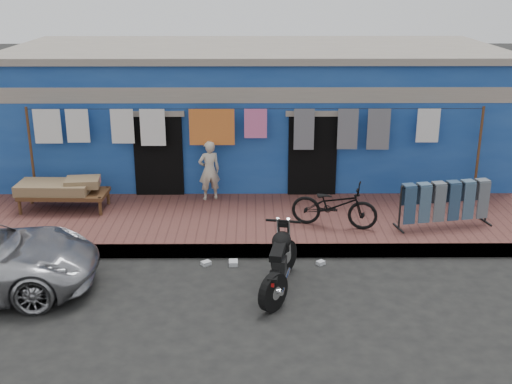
# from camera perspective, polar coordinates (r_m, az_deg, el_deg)

# --- Properties ---
(ground) EXTENTS (80.00, 80.00, 0.00)m
(ground) POSITION_cam_1_polar(r_m,az_deg,el_deg) (10.86, 0.07, -9.21)
(ground) COLOR black
(ground) RESTS_ON ground
(sidewalk) EXTENTS (28.00, 3.00, 0.25)m
(sidewalk) POSITION_cam_1_polar(r_m,az_deg,el_deg) (13.53, -0.03, -2.73)
(sidewalk) COLOR brown
(sidewalk) RESTS_ON ground
(curb) EXTENTS (28.00, 0.10, 0.25)m
(curb) POSITION_cam_1_polar(r_m,az_deg,el_deg) (12.19, 0.01, -5.25)
(curb) COLOR gray
(curb) RESTS_ON ground
(building) EXTENTS (12.20, 5.20, 3.36)m
(building) POSITION_cam_1_polar(r_m,az_deg,el_deg) (16.91, -0.11, 7.23)
(building) COLOR navy
(building) RESTS_ON ground
(clothesline) EXTENTS (10.06, 0.06, 2.10)m
(clothesline) POSITION_cam_1_polar(r_m,az_deg,el_deg) (14.22, -1.98, 5.48)
(clothesline) COLOR brown
(clothesline) RESTS_ON sidewalk
(seated_person) EXTENTS (0.56, 0.46, 1.35)m
(seated_person) POSITION_cam_1_polar(r_m,az_deg,el_deg) (14.38, -4.18, 1.93)
(seated_person) COLOR beige
(seated_person) RESTS_ON sidewalk
(bicycle) EXTENTS (1.82, 1.04, 1.11)m
(bicycle) POSITION_cam_1_polar(r_m,az_deg,el_deg) (12.90, 7.00, -0.74)
(bicycle) COLOR black
(bicycle) RESTS_ON sidewalk
(motorcycle) EXTENTS (1.19, 1.91, 1.10)m
(motorcycle) POSITION_cam_1_polar(r_m,az_deg,el_deg) (10.78, 2.06, -6.15)
(motorcycle) COLOR black
(motorcycle) RESTS_ON ground
(charpoy) EXTENTS (1.99, 1.03, 0.65)m
(charpoy) POSITION_cam_1_polar(r_m,az_deg,el_deg) (14.44, -16.68, -0.23)
(charpoy) COLOR brown
(charpoy) RESTS_ON sidewalk
(jeans_rack) EXTENTS (2.15, 1.17, 0.96)m
(jeans_rack) POSITION_cam_1_polar(r_m,az_deg,el_deg) (13.41, 16.41, -0.97)
(jeans_rack) COLOR black
(jeans_rack) RESTS_ON sidewalk
(litter_a) EXTENTS (0.21, 0.20, 0.07)m
(litter_a) POSITION_cam_1_polar(r_m,az_deg,el_deg) (11.94, -4.46, -6.32)
(litter_a) COLOR silver
(litter_a) RESTS_ON ground
(litter_b) EXTENTS (0.18, 0.17, 0.07)m
(litter_b) POSITION_cam_1_polar(r_m,az_deg,el_deg) (11.98, 5.77, -6.28)
(litter_b) COLOR silver
(litter_b) RESTS_ON ground
(litter_c) EXTENTS (0.17, 0.21, 0.08)m
(litter_c) POSITION_cam_1_polar(r_m,az_deg,el_deg) (11.91, -2.03, -6.31)
(litter_c) COLOR silver
(litter_c) RESTS_ON ground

